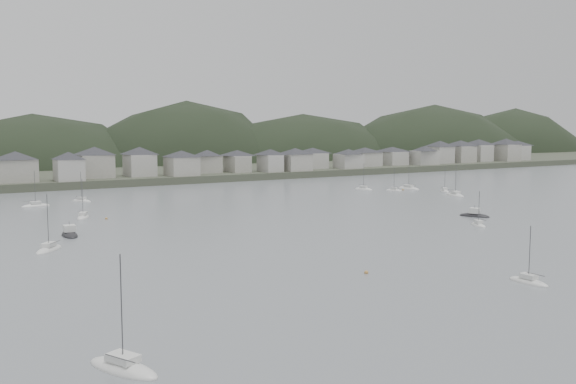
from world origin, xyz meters
TOP-DOWN VIEW (x-y plane):
  - ground at (0.00, 0.00)m, footprint 900.00×900.00m
  - far_shore_land at (0.00, 295.00)m, footprint 900.00×250.00m
  - forested_ridge at (4.83, 269.40)m, footprint 851.55×103.94m
  - waterfront_town at (50.59, 183.34)m, footprint 451.48×28.46m
  - sailboat_lead at (-65.18, 55.42)m, footprint 7.47×8.40m
  - moored_fleet at (-8.10, 70.14)m, footprint 259.67×152.45m
  - motor_launch_near at (39.71, 45.84)m, footprint 6.11×8.51m
  - motor_launch_far at (-58.15, 70.34)m, footprint 3.59×8.88m
  - mooring_buoys at (-1.58, 54.69)m, footprint 179.27×143.26m

SIDE VIEW (x-z plane):
  - forested_ridge at x=4.83m, z-range -62.57..40.00m
  - ground at x=0.00m, z-range 0.00..0.00m
  - mooring_buoys at x=-1.58m, z-range -0.20..0.50m
  - sailboat_lead at x=-65.18m, z-range -5.68..6.02m
  - moored_fleet at x=-8.10m, z-range -6.43..6.78m
  - motor_launch_far at x=-58.15m, z-range -1.75..2.32m
  - motor_launch_near at x=39.71m, z-range -1.67..2.25m
  - far_shore_land at x=0.00m, z-range 0.00..3.00m
  - waterfront_town at x=50.59m, z-range 2.20..15.12m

